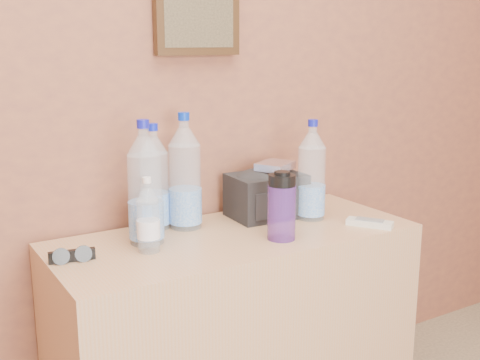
% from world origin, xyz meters
% --- Properties ---
extents(picture_frame, '(0.30, 0.03, 0.25)m').
position_xyz_m(picture_frame, '(0.32, 1.98, 1.40)').
color(picture_frame, '#382311').
rests_on(picture_frame, room_shell).
extents(dresser, '(1.16, 0.48, 0.73)m').
position_xyz_m(dresser, '(0.32, 1.74, 0.36)').
color(dresser, tan).
rests_on(dresser, ground).
extents(pet_large_a, '(0.10, 0.10, 0.37)m').
position_xyz_m(pet_large_a, '(0.05, 1.80, 0.89)').
color(pet_large_a, white).
rests_on(pet_large_a, dresser).
extents(pet_large_b, '(0.09, 0.09, 0.34)m').
position_xyz_m(pet_large_b, '(0.13, 1.93, 0.88)').
color(pet_large_b, silver).
rests_on(pet_large_b, dresser).
extents(pet_large_c, '(0.10, 0.10, 0.38)m').
position_xyz_m(pet_large_c, '(0.22, 1.88, 0.89)').
color(pet_large_c, silver).
rests_on(pet_large_c, dresser).
extents(pet_large_d, '(0.09, 0.09, 0.34)m').
position_xyz_m(pet_large_d, '(0.63, 1.75, 0.88)').
color(pet_large_d, silver).
rests_on(pet_large_d, dresser).
extents(pet_small, '(0.06, 0.06, 0.22)m').
position_xyz_m(pet_small, '(0.02, 1.73, 0.82)').
color(pet_small, silver).
rests_on(pet_small, dresser).
extents(nalgene_bottle, '(0.09, 0.09, 0.21)m').
position_xyz_m(nalgene_bottle, '(0.42, 1.62, 0.83)').
color(nalgene_bottle, '#5B2C92').
rests_on(nalgene_bottle, dresser).
extents(sunglasses, '(0.13, 0.07, 0.03)m').
position_xyz_m(sunglasses, '(-0.19, 1.76, 0.74)').
color(sunglasses, black).
rests_on(sunglasses, dresser).
extents(ac_remote, '(0.12, 0.15, 0.02)m').
position_xyz_m(ac_remote, '(0.74, 1.58, 0.74)').
color(ac_remote, silver).
rests_on(ac_remote, dresser).
extents(toiletry_bag, '(0.26, 0.19, 0.17)m').
position_xyz_m(toiletry_bag, '(0.51, 1.85, 0.81)').
color(toiletry_bag, black).
rests_on(toiletry_bag, dresser).
extents(foil_packet, '(0.15, 0.14, 0.02)m').
position_xyz_m(foil_packet, '(0.53, 1.83, 0.91)').
color(foil_packet, silver).
rests_on(foil_packet, toiletry_bag).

